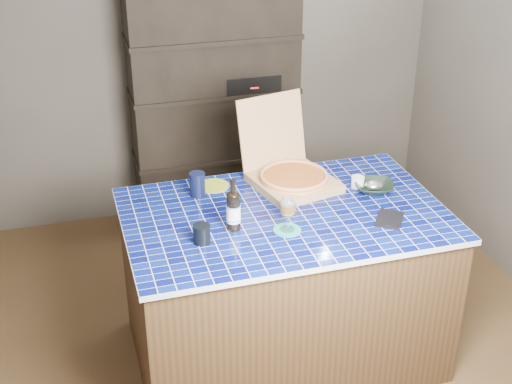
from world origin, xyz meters
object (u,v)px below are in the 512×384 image
object	(u,v)px
dvd_case	(390,219)
kitchen_island	(283,285)
bowl	(374,187)
wine_glass	(288,207)
pizza_box	(291,174)
mead_bottle	(233,210)

from	to	relation	value
dvd_case	kitchen_island	bearing A→B (deg)	-169.78
kitchen_island	bowl	xyz separation A→B (m)	(0.56, 0.10, 0.49)
dvd_case	bowl	world-z (taller)	bowl
kitchen_island	wine_glass	xyz separation A→B (m)	(-0.05, -0.18, 0.61)
pizza_box	wine_glass	xyz separation A→B (m)	(-0.18, -0.49, 0.07)
mead_bottle	dvd_case	distance (m)	0.82
kitchen_island	bowl	distance (m)	0.75
wine_glass	bowl	bearing A→B (deg)	24.82
wine_glass	mead_bottle	bearing A→B (deg)	160.44
dvd_case	bowl	xyz separation A→B (m)	(0.06, 0.32, 0.02)
wine_glass	pizza_box	bearing A→B (deg)	69.42
kitchen_island	bowl	world-z (taller)	bowl
pizza_box	mead_bottle	world-z (taller)	pizza_box
dvd_case	bowl	size ratio (longest dim) A/B	0.84
mead_bottle	bowl	distance (m)	0.89
wine_glass	bowl	xyz separation A→B (m)	(0.60, 0.28, -0.11)
kitchen_island	pizza_box	xyz separation A→B (m)	(0.14, 0.30, 0.53)
pizza_box	bowl	size ratio (longest dim) A/B	2.79
kitchen_island	mead_bottle	distance (m)	0.66
kitchen_island	dvd_case	size ratio (longest dim) A/B	9.50
kitchen_island	dvd_case	xyz separation A→B (m)	(0.50, -0.23, 0.48)
pizza_box	bowl	bearing A→B (deg)	-39.47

